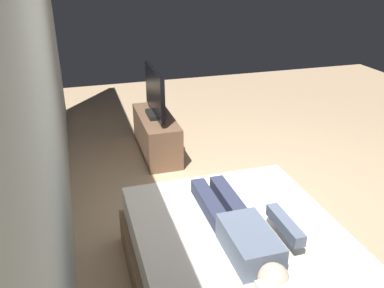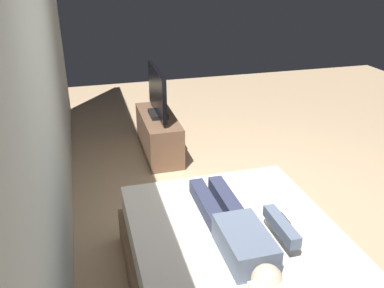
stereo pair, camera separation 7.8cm
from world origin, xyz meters
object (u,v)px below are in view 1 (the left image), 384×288
object	(u,v)px
person	(243,231)
tv_stand	(156,135)
remote	(286,218)
tv	(155,94)
bed	(246,275)

from	to	relation	value
person	tv_stand	size ratio (longest dim) A/B	1.15
remote	tv_stand	bearing A→B (deg)	10.32
person	tv	world-z (taller)	tv
tv	bed	bearing A→B (deg)	-178.46
tv	person	bearing A→B (deg)	-179.12
person	tv_stand	xyz separation A→B (m)	(2.59, 0.04, -0.37)
bed	tv_stand	world-z (taller)	bed
bed	tv_stand	bearing A→B (deg)	1.54
bed	person	world-z (taller)	person
tv	remote	bearing A→B (deg)	-169.68
person	tv_stand	bearing A→B (deg)	0.88
tv_stand	tv	world-z (taller)	tv
remote	tv_stand	distance (m)	2.50
bed	remote	size ratio (longest dim) A/B	13.34
remote	tv	xyz separation A→B (m)	(2.44, 0.44, 0.24)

